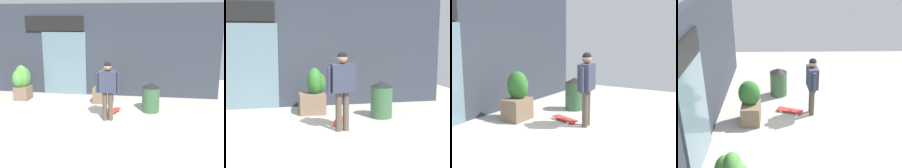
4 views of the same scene
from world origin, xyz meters
TOP-DOWN VIEW (x-y plane):
  - ground_plane at (0.00, 0.00)m, footprint 12.00×12.00m
  - building_facade at (-0.05, 2.81)m, footprint 8.65×0.31m
  - skateboarder at (0.82, 0.09)m, footprint 0.65×0.31m
  - skateboard at (0.89, 0.69)m, footprint 0.44×0.77m
  - planter_box_right at (0.46, 1.77)m, footprint 0.70×0.58m
  - trash_bin at (1.99, 1.03)m, footprint 0.53×0.53m

SIDE VIEW (x-z plane):
  - ground_plane at x=0.00m, z-range 0.00..0.00m
  - skateboard at x=0.89m, z-range 0.02..0.10m
  - trash_bin at x=1.99m, z-range 0.00..0.89m
  - planter_box_right at x=0.46m, z-range 0.01..1.18m
  - skateboarder at x=0.82m, z-range 0.19..1.85m
  - building_facade at x=-0.05m, z-range -0.01..3.29m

